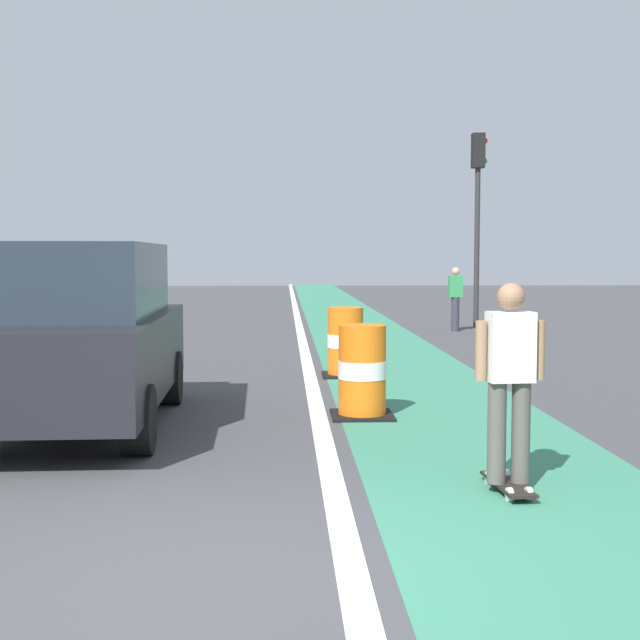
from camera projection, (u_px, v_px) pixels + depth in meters
ground_plane at (200, 582)px, 5.07m from camera, size 100.00×100.00×0.00m
bike_lane_strip at (381, 352)px, 17.12m from camera, size 2.50×80.00×0.01m
lane_divider_stripe at (305, 352)px, 17.06m from camera, size 0.20×80.00×0.01m
skateboarder_on_lane at (510, 380)px, 6.94m from camera, size 0.57×0.81×1.69m
parked_suv_nearest at (81, 334)px, 9.60m from camera, size 2.01×4.65×2.04m
traffic_barrel_front at (362, 372)px, 10.23m from camera, size 0.73×0.73×1.09m
traffic_barrel_mid at (346, 343)px, 13.68m from camera, size 0.73×0.73×1.09m
traffic_light_corner at (478, 195)px, 22.87m from camera, size 0.41×0.32×5.10m
pedestrian_crossing at (455, 297)px, 21.83m from camera, size 0.34×0.20×1.61m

